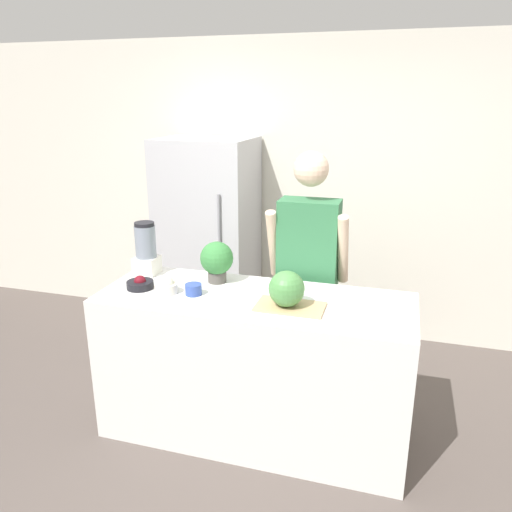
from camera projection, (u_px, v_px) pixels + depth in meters
ground_plane at (238, 466)px, 2.98m from camera, size 14.00×14.00×0.00m
wall_back at (308, 191)px, 4.45m from camera, size 8.00×0.06×2.60m
counter_island at (254, 366)px, 3.16m from camera, size 1.91×0.71×0.95m
refrigerator at (209, 240)px, 4.44m from camera, size 0.78×0.70×1.78m
person at (308, 276)px, 3.45m from camera, size 0.54×0.28×1.77m
cutting_board at (290, 307)px, 2.86m from camera, size 0.39×0.23×0.01m
watermelon at (287, 289)px, 2.83m from camera, size 0.21×0.21×0.21m
bowl_cherries at (140, 284)px, 3.15m from camera, size 0.17×0.17×0.08m
bowl_cream at (166, 286)px, 3.07m from camera, size 0.14×0.14×0.11m
bowl_small_blue at (193, 289)px, 3.04m from camera, size 0.10×0.10×0.07m
blender at (146, 249)px, 3.36m from camera, size 0.15×0.15×0.36m
potted_plant at (217, 260)px, 3.22m from camera, size 0.21×0.21×0.27m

